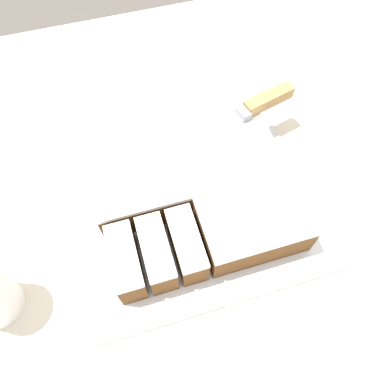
% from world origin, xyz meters
% --- Properties ---
extents(ground_plane, '(8.00, 8.00, 0.00)m').
position_xyz_m(ground_plane, '(0.00, 0.00, 0.00)').
color(ground_plane, '#4C4742').
extents(countertop, '(1.40, 1.10, 0.92)m').
position_xyz_m(countertop, '(0.00, 0.00, 0.46)').
color(countertop, beige).
rests_on(countertop, ground_plane).
extents(cake_board, '(0.39, 0.35, 0.01)m').
position_xyz_m(cake_board, '(-0.02, 0.03, 0.92)').
color(cake_board, silver).
rests_on(cake_board, countertop).
extents(cake, '(0.30, 0.27, 0.06)m').
position_xyz_m(cake, '(-0.02, 0.03, 0.96)').
color(cake, brown).
rests_on(cake, cake_board).
extents(knife, '(0.31, 0.10, 0.02)m').
position_xyz_m(knife, '(0.10, 0.13, 1.00)').
color(knife, silver).
rests_on(knife, cake).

